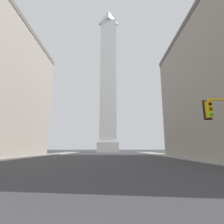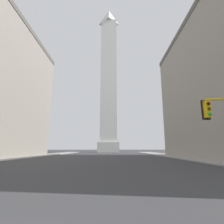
% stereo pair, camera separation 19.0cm
% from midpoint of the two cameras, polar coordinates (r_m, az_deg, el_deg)
% --- Properties ---
extents(sidewalk_left, '(5.00, 88.55, 0.15)m').
position_cam_midpoint_polar(sidewalk_left, '(32.28, -30.20, -12.98)').
color(sidewalk_left, gray).
rests_on(sidewalk_left, ground_plane).
extents(sidewalk_right, '(5.00, 88.55, 0.15)m').
position_cam_midpoint_polar(sidewalk_right, '(31.02, 24.93, -13.58)').
color(sidewalk_right, gray).
rests_on(sidewalk_right, ground_plane).
extents(obelisk, '(8.90, 8.90, 69.23)m').
position_cam_midpoint_polar(obelisk, '(81.90, -1.29, 11.22)').
color(obelisk, silver).
rests_on(obelisk, ground_plane).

